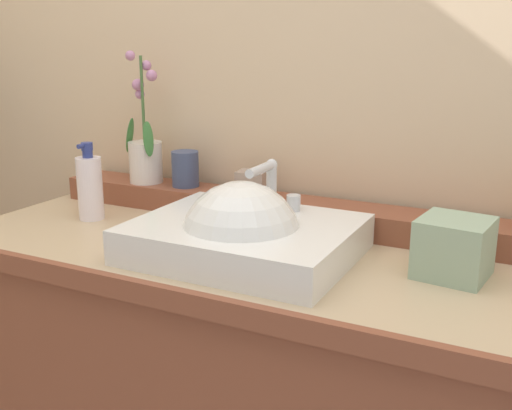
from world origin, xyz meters
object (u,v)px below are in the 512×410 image
trinket_box (252,183)px  tissue_box (454,248)px  tumbler_cup (185,169)px  potted_plant (145,151)px  lotion_bottle (90,187)px  sink_basin (243,240)px

trinket_box → tissue_box: 0.56m
tumbler_cup → potted_plant: bearing=-176.6°
potted_plant → tissue_box: 0.88m
lotion_bottle → tissue_box: bearing=0.9°
potted_plant → tumbler_cup: bearing=3.4°
sink_basin → tumbler_cup: (-0.32, 0.27, 0.07)m
tissue_box → sink_basin: bearing=-167.9°
tumbler_cup → sink_basin: bearing=-40.1°
sink_basin → potted_plant: 0.53m
potted_plant → tumbler_cup: size_ratio=3.73×
sink_basin → tumbler_cup: bearing=139.9°
sink_basin → tumbler_cup: sink_basin is taller
lotion_bottle → potted_plant: bearing=78.8°
tumbler_cup → tissue_box: 0.76m
tissue_box → potted_plant: bearing=168.6°
lotion_bottle → trinket_box: bearing=27.4°
potted_plant → tissue_box: potted_plant is taller
potted_plant → tumbler_cup: potted_plant is taller
potted_plant → trinket_box: (0.33, 0.00, -0.06)m
potted_plant → lotion_bottle: size_ratio=1.80×
sink_basin → lotion_bottle: (-0.48, 0.08, 0.05)m
potted_plant → tumbler_cup: 0.13m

